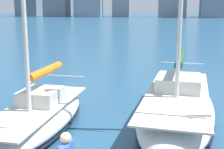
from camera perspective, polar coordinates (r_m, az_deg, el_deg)
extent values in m
ellipsoid|color=silver|center=(12.93, 11.77, -6.24)|extent=(3.61, 9.34, 1.30)
ellipsoid|color=black|center=(13.05, 11.70, -7.73)|extent=(3.63, 9.38, 0.10)
cube|color=beige|center=(12.74, 11.90, -3.34)|extent=(3.01, 8.20, 0.06)
cube|color=silver|center=(13.19, 12.09, -1.44)|extent=(1.90, 2.14, 0.55)
cylinder|color=silver|center=(13.71, 12.39, 2.36)|extent=(0.42, 3.84, 0.12)
cylinder|color=#1E5633|center=(13.69, 12.41, 2.86)|extent=(0.59, 3.55, 0.32)
cylinder|color=silver|center=(8.57, 10.46, -7.29)|extent=(1.89, 0.19, 0.04)
cylinder|color=silver|center=(16.64, 12.77, 2.07)|extent=(2.18, 0.21, 0.04)
ellipsoid|color=silver|center=(12.31, -13.56, -8.09)|extent=(2.64, 7.19, 0.97)
ellipsoid|color=black|center=(12.40, -13.50, -9.25)|extent=(2.65, 7.23, 0.10)
cube|color=beige|center=(12.14, -13.68, -5.82)|extent=(2.18, 6.33, 0.06)
cube|color=silver|center=(12.42, -12.89, -3.90)|extent=(1.48, 1.62, 0.55)
cylinder|color=silver|center=(12.71, -12.03, 0.10)|extent=(0.23, 2.99, 0.12)
cylinder|color=orange|center=(12.68, -12.06, 0.63)|extent=(0.42, 2.76, 0.32)
cylinder|color=silver|center=(14.84, -8.37, -0.26)|extent=(1.78, 0.11, 0.04)
sphere|color=tan|center=(6.33, -8.47, -11.37)|extent=(0.22, 0.22, 0.22)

